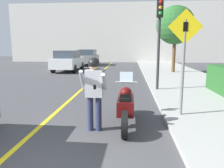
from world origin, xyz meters
TOP-DOWN VIEW (x-y plane):
  - road_center_line at (-0.60, 6.00)m, footprint 0.12×36.00m
  - building_backdrop at (0.00, 26.00)m, footprint 28.00×1.20m
  - motorcycle at (1.55, 2.72)m, footprint 0.62×2.30m
  - person_biker at (0.82, 2.25)m, footprint 0.59×0.48m
  - crossing_sign at (3.07, 3.31)m, footprint 0.91×0.08m
  - traffic_light at (2.87, 6.98)m, footprint 0.26×0.30m
  - street_tree at (4.86, 13.83)m, footprint 2.75×2.75m
  - parked_car_white at (-3.38, 14.73)m, footprint 1.88×4.20m
  - parked_car_grey at (-2.85, 20.52)m, footprint 1.88×4.20m

SIDE VIEW (x-z plane):
  - road_center_line at x=-0.60m, z-range 0.00..0.01m
  - motorcycle at x=1.55m, z-range -0.14..1.15m
  - parked_car_white at x=-3.38m, z-range 0.02..1.70m
  - parked_car_grey at x=-2.85m, z-range 0.02..1.70m
  - person_biker at x=0.82m, z-range 0.20..1.95m
  - crossing_sign at x=3.07m, z-range 0.41..3.24m
  - traffic_light at x=2.87m, z-range 0.86..4.70m
  - street_tree at x=4.86m, z-range 1.12..5.88m
  - building_backdrop at x=0.00m, z-range 0.00..7.40m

